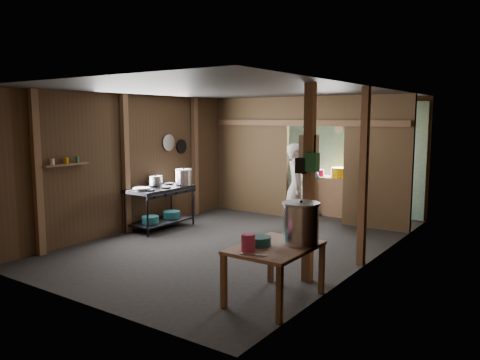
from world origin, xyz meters
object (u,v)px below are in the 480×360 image
Objects in this scene: gas_range at (160,208)px; prep_table at (275,273)px; stock_pot at (301,224)px; stove_pot_large at (184,178)px; cook at (296,186)px; pink_bucket at (248,242)px; yellow_tub at (340,173)px.

gas_range is 1.23× the size of prep_table.
stock_pot is (0.20, 0.26, 0.57)m from prep_table.
stove_pot_large is 4.31m from stock_pot.
stove_pot_large is 0.65× the size of stock_pot.
stove_pot_large is (-3.54, 2.41, 0.64)m from prep_table.
cook reaches higher than stove_pot_large.
prep_table is (3.71, -1.90, -0.08)m from gas_range.
pink_bucket is 0.49× the size of yellow_tub.
stock_pot reaches higher than prep_table.
gas_range is 0.77m from stove_pot_large.
stove_pot_large is at bearing 95.19° from cook.
gas_range is 0.83× the size of cook.
pink_bucket reaches higher than prep_table.
stove_pot_large is 3.46m from yellow_tub.
stock_pot is at bearing -22.69° from gas_range.
pink_bucket is (3.56, -2.25, 0.35)m from gas_range.
pink_bucket is at bearing 177.56° from cook.
stock_pot is 0.72m from pink_bucket.
cook is at bearing 110.30° from pink_bucket.
gas_range reaches higher than prep_table.
prep_table is 5.28m from yellow_tub.
prep_table is at bearing -75.37° from yellow_tub.
stove_pot_large reaches higher than yellow_tub.
pink_bucket is at bearing -77.75° from yellow_tub.
stove_pot_large is 0.86× the size of yellow_tub.
gas_range is 3.48× the size of yellow_tub.
stove_pot_large is at bearing 71.54° from gas_range.
stock_pot reaches higher than stove_pot_large.
stock_pot is 2.70× the size of pink_bucket.
cook is (1.98, 1.05, -0.13)m from stove_pot_large.
stock_pot is (3.74, -2.14, -0.06)m from stove_pot_large.
prep_table is at bearing -178.52° from cook.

